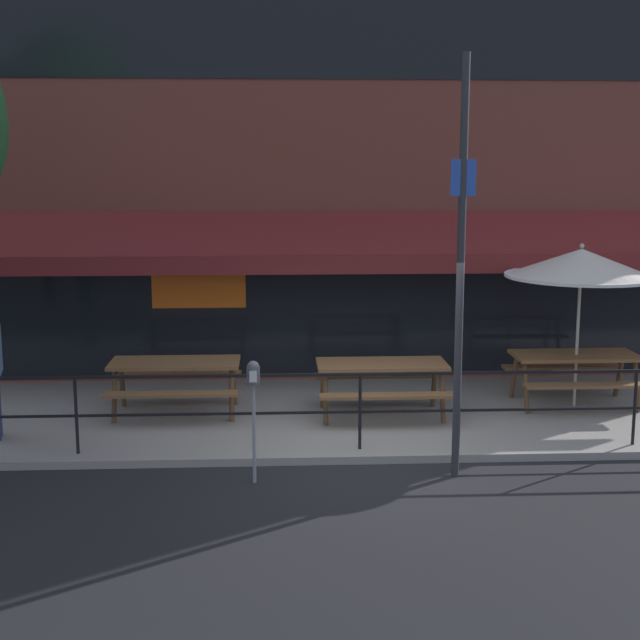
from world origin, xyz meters
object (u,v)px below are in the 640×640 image
(street_sign_pole, at_px, (461,267))
(picnic_table_left, at_px, (175,372))
(picnic_table_right, at_px, (575,365))
(picnic_table_centre, at_px, (382,374))
(parking_meter_near, at_px, (253,385))
(patio_umbrella_right, at_px, (581,264))

(street_sign_pole, bearing_deg, picnic_table_left, 144.86)
(picnic_table_left, height_order, picnic_table_right, same)
(picnic_table_centre, bearing_deg, picnic_table_right, 8.31)
(parking_meter_near, relative_size, street_sign_pole, 0.30)
(picnic_table_left, distance_m, parking_meter_near, 2.83)
(picnic_table_left, bearing_deg, patio_umbrella_right, 1.35)
(street_sign_pole, bearing_deg, picnic_table_right, 49.11)
(parking_meter_near, bearing_deg, picnic_table_centre, 53.25)
(picnic_table_left, height_order, patio_umbrella_right, patio_umbrella_right)
(parking_meter_near, bearing_deg, picnic_table_left, 114.36)
(picnic_table_right, relative_size, street_sign_pole, 0.38)
(patio_umbrella_right, bearing_deg, picnic_table_right, 90.00)
(picnic_table_left, xyz_separation_m, parking_meter_near, (1.15, -2.55, 0.44))
(patio_umbrella_right, bearing_deg, street_sign_pole, -131.39)
(parking_meter_near, xyz_separation_m, street_sign_pole, (2.33, 0.10, 1.29))
(picnic_table_left, height_order, street_sign_pole, street_sign_pole)
(patio_umbrella_right, bearing_deg, parking_meter_near, -149.75)
(picnic_table_left, distance_m, street_sign_pole, 4.60)
(picnic_table_right, distance_m, parking_meter_near, 5.37)
(street_sign_pole, bearing_deg, picnic_table_centre, 105.20)
(picnic_table_right, xyz_separation_m, parking_meter_near, (-4.61, -2.73, 0.44))
(picnic_table_left, height_order, parking_meter_near, parking_meter_near)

